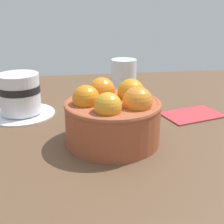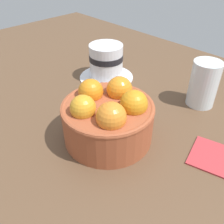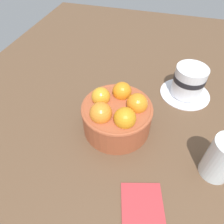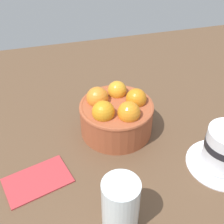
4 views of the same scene
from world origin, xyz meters
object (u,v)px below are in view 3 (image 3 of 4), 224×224
(terracotta_bowl, at_px, (117,114))
(water_glass, at_px, (222,159))
(coffee_cup, at_px, (188,82))
(folded_napkin, at_px, (143,216))

(terracotta_bowl, xyz_separation_m, water_glass, (0.06, 0.23, 0.00))
(coffee_cup, relative_size, water_glass, 1.39)
(terracotta_bowl, xyz_separation_m, coffee_cup, (-0.18, 0.16, -0.01))
(terracotta_bowl, bearing_deg, folded_napkin, 28.21)
(terracotta_bowl, relative_size, coffee_cup, 1.17)
(coffee_cup, bearing_deg, folded_napkin, -9.11)
(terracotta_bowl, height_order, folded_napkin, terracotta_bowl)
(folded_napkin, bearing_deg, coffee_cup, 170.89)
(water_glass, bearing_deg, folded_napkin, -44.60)
(folded_napkin, bearing_deg, terracotta_bowl, -151.79)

